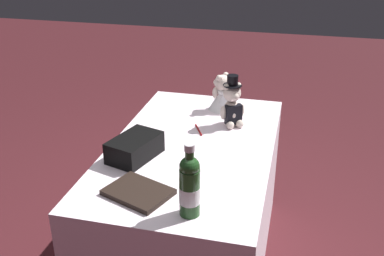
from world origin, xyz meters
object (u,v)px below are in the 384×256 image
teddy_bear_bride (224,94)px  champagne_bottle (190,185)px  signing_pen (198,129)px  teddy_bear_groom (232,105)px  guestbook (138,192)px  gift_case_black (135,148)px

teddy_bear_bride → champagne_bottle: champagne_bottle is taller
teddy_bear_bride → signing_pen: size_ratio=1.69×
teddy_bear_groom → guestbook: 0.86m
signing_pen → guestbook: 0.70m
teddy_bear_bride → champagne_bottle: 1.11m
teddy_bear_groom → champagne_bottle: 0.89m
signing_pen → champagne_bottle: bearing=-169.4°
gift_case_black → guestbook: bearing=-157.5°
teddy_bear_groom → teddy_bear_bride: bearing=21.7°
teddy_bear_groom → signing_pen: size_ratio=2.17×
teddy_bear_bride → signing_pen: teddy_bear_bride is taller
champagne_bottle → guestbook: bearing=71.5°
champagne_bottle → signing_pen: (0.77, 0.14, -0.13)m
teddy_bear_bride → guestbook: (-1.02, 0.19, -0.09)m
champagne_bottle → signing_pen: size_ratio=2.32×
champagne_bottle → signing_pen: 0.80m
champagne_bottle → gift_case_black: bearing=43.9°
teddy_bear_bride → gift_case_black: size_ratio=0.74×
teddy_bear_groom → teddy_bear_bride: size_ratio=1.29×
gift_case_black → champagne_bottle: bearing=-136.1°
teddy_bear_bride → champagne_bottle: size_ratio=0.73×
teddy_bear_groom → champagne_bottle: (-0.89, 0.02, 0.01)m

